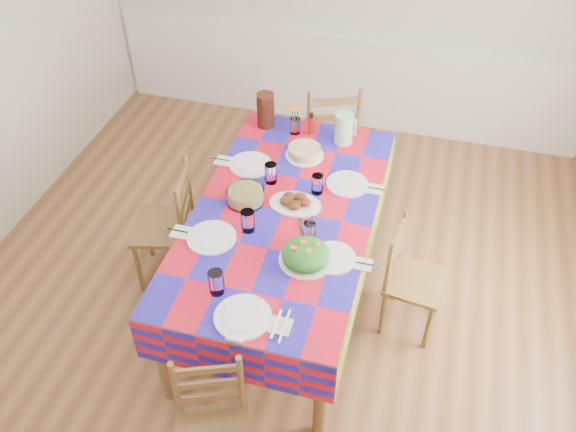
# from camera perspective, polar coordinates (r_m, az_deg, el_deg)

# --- Properties ---
(room) EXTENTS (4.58, 5.08, 2.78)m
(room) POSITION_cam_1_polar(r_m,az_deg,el_deg) (3.42, -2.19, 5.67)
(room) COLOR brown
(room) RESTS_ON ground
(wainscot) EXTENTS (4.41, 0.06, 0.92)m
(wainscot) POSITION_cam_1_polar(r_m,az_deg,el_deg) (5.93, 5.22, 12.67)
(wainscot) COLOR white
(wainscot) RESTS_ON room
(dining_table) EXTENTS (1.13, 2.10, 0.82)m
(dining_table) POSITION_cam_1_polar(r_m,az_deg,el_deg) (3.92, -0.37, -0.55)
(dining_table) COLOR brown
(dining_table) RESTS_ON room
(setting_near_head) EXTENTS (0.50, 0.34, 0.15)m
(setting_near_head) POSITION_cam_1_polar(r_m,az_deg,el_deg) (3.29, -5.04, -8.23)
(setting_near_head) COLOR white
(setting_near_head) RESTS_ON dining_table
(setting_left_near) EXTENTS (0.55, 0.33, 0.14)m
(setting_left_near) POSITION_cam_1_polar(r_m,az_deg,el_deg) (3.69, -6.04, -1.42)
(setting_left_near) COLOR white
(setting_left_near) RESTS_ON dining_table
(setting_left_far) EXTENTS (0.54, 0.32, 0.14)m
(setting_left_far) POSITION_cam_1_polar(r_m,az_deg,el_deg) (4.16, -2.95, 4.56)
(setting_left_far) COLOR white
(setting_left_far) RESTS_ON dining_table
(setting_right_near) EXTENTS (0.51, 0.29, 0.13)m
(setting_right_near) POSITION_cam_1_polar(r_m,az_deg,el_deg) (3.58, 3.50, -3.03)
(setting_right_near) COLOR white
(setting_right_near) RESTS_ON dining_table
(setting_right_far) EXTENTS (0.53, 0.30, 0.13)m
(setting_right_far) POSITION_cam_1_polar(r_m,az_deg,el_deg) (4.03, 4.67, 3.00)
(setting_right_far) COLOR white
(setting_right_far) RESTS_ON dining_table
(meat_platter) EXTENTS (0.34, 0.24, 0.07)m
(meat_platter) POSITION_cam_1_polar(r_m,az_deg,el_deg) (3.88, 0.66, 1.31)
(meat_platter) COLOR white
(meat_platter) RESTS_ON dining_table
(salad_platter) EXTENTS (0.31, 0.31, 0.13)m
(salad_platter) POSITION_cam_1_polar(r_m,az_deg,el_deg) (3.50, 1.67, -3.66)
(salad_platter) COLOR white
(salad_platter) RESTS_ON dining_table
(pasta_bowl) EXTENTS (0.24, 0.24, 0.09)m
(pasta_bowl) POSITION_cam_1_polar(r_m,az_deg,el_deg) (3.91, -3.99, 1.92)
(pasta_bowl) COLOR white
(pasta_bowl) RESTS_ON dining_table
(cake) EXTENTS (0.27, 0.27, 0.07)m
(cake) POSITION_cam_1_polar(r_m,az_deg,el_deg) (4.29, 1.55, 6.01)
(cake) COLOR white
(cake) RESTS_ON dining_table
(serving_utensils) EXTENTS (0.14, 0.32, 0.01)m
(serving_utensils) POSITION_cam_1_polar(r_m,az_deg,el_deg) (3.75, 1.71, -0.96)
(serving_utensils) COLOR black
(serving_utensils) RESTS_ON dining_table
(flower_vase) EXTENTS (0.15, 0.12, 0.24)m
(flower_vase) POSITION_cam_1_polar(r_m,az_deg,el_deg) (4.49, 0.67, 8.81)
(flower_vase) COLOR white
(flower_vase) RESTS_ON dining_table
(hot_sauce) EXTENTS (0.04, 0.04, 0.17)m
(hot_sauce) POSITION_cam_1_polar(r_m,az_deg,el_deg) (4.50, 2.20, 8.67)
(hot_sauce) COLOR red
(hot_sauce) RESTS_ON dining_table
(green_pitcher) EXTENTS (0.14, 0.14, 0.23)m
(green_pitcher) POSITION_cam_1_polar(r_m,az_deg,el_deg) (4.41, 5.25, 8.18)
(green_pitcher) COLOR #B2E5A1
(green_pitcher) RESTS_ON dining_table
(tea_pitcher) EXTENTS (0.13, 0.13, 0.26)m
(tea_pitcher) POSITION_cam_1_polar(r_m,az_deg,el_deg) (4.56, -2.10, 9.88)
(tea_pitcher) COLOR black
(tea_pitcher) RESTS_ON dining_table
(name_card) EXTENTS (0.10, 0.03, 0.02)m
(name_card) POSITION_cam_1_polar(r_m,az_deg,el_deg) (3.18, -4.99, -11.43)
(name_card) COLOR white
(name_card) RESTS_ON dining_table
(chair_near) EXTENTS (0.49, 0.48, 0.87)m
(chair_near) POSITION_cam_1_polar(r_m,az_deg,el_deg) (3.37, -7.08, -19.32)
(chair_near) COLOR brown
(chair_near) RESTS_ON room
(chair_far) EXTENTS (0.58, 0.57, 1.02)m
(chair_far) POSITION_cam_1_polar(r_m,az_deg,el_deg) (5.07, 3.91, 7.39)
(chair_far) COLOR brown
(chair_far) RESTS_ON room
(chair_left) EXTENTS (0.49, 0.51, 0.95)m
(chair_left) POSITION_cam_1_polar(r_m,az_deg,el_deg) (4.34, -11.10, -0.96)
(chair_left) COLOR brown
(chair_left) RESTS_ON room
(chair_right) EXTENTS (0.40, 0.42, 0.85)m
(chair_right) POSITION_cam_1_polar(r_m,az_deg,el_deg) (4.06, 11.33, -5.84)
(chair_right) COLOR brown
(chair_right) RESTS_ON room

